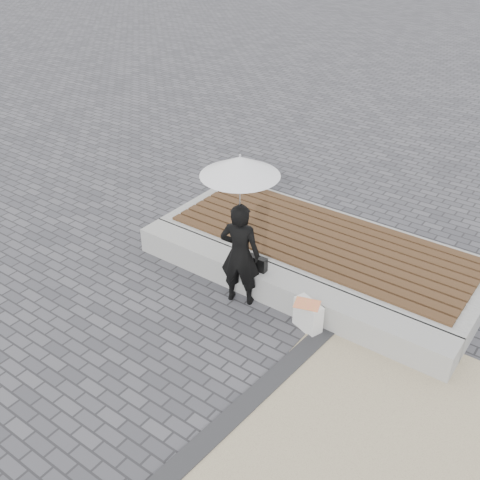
% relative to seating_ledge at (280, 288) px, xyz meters
% --- Properties ---
extents(ground, '(80.00, 80.00, 0.00)m').
position_rel_seating_ledge_xyz_m(ground, '(0.00, -1.60, -0.20)').
color(ground, '#4A4A4F').
rests_on(ground, ground).
extents(edging_band, '(0.61, 5.20, 0.04)m').
position_rel_seating_ledge_xyz_m(edging_band, '(0.75, -2.10, -0.18)').
color(edging_band, '#2B2B2E').
rests_on(edging_band, ground).
extents(seating_ledge, '(5.00, 0.45, 0.40)m').
position_rel_seating_ledge_xyz_m(seating_ledge, '(0.00, 0.00, 0.00)').
color(seating_ledge, '#989792').
rests_on(seating_ledge, ground).
extents(timber_platform, '(5.00, 2.00, 0.40)m').
position_rel_seating_ledge_xyz_m(timber_platform, '(0.00, 1.20, 0.00)').
color(timber_platform, '#A8A8A3').
rests_on(timber_platform, ground).
extents(timber_decking, '(4.60, 1.80, 0.04)m').
position_rel_seating_ledge_xyz_m(timber_decking, '(0.00, 1.20, 0.22)').
color(timber_decking, '#4F301F').
rests_on(timber_decking, timber_platform).
extents(woman, '(0.65, 0.53, 1.54)m').
position_rel_seating_ledge_xyz_m(woman, '(-0.45, -0.33, 0.57)').
color(woman, black).
rests_on(woman, ground).
extents(parasol, '(1.02, 1.02, 1.31)m').
position_rel_seating_ledge_xyz_m(parasol, '(-0.45, -0.33, 1.88)').
color(parasol, '#B4B4B9').
rests_on(parasol, ground).
extents(handbag, '(0.31, 0.12, 0.21)m').
position_rel_seating_ledge_xyz_m(handbag, '(-0.37, -0.05, 0.31)').
color(handbag, black).
rests_on(handbag, seating_ledge).
extents(canvas_tote, '(0.45, 0.30, 0.44)m').
position_rel_seating_ledge_xyz_m(canvas_tote, '(0.64, -0.32, 0.02)').
color(canvas_tote, silver).
rests_on(canvas_tote, ground).
extents(magazine, '(0.38, 0.33, 0.01)m').
position_rel_seating_ledge_xyz_m(magazine, '(0.64, -0.37, 0.24)').
color(magazine, '#F14452').
rests_on(magazine, canvas_tote).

